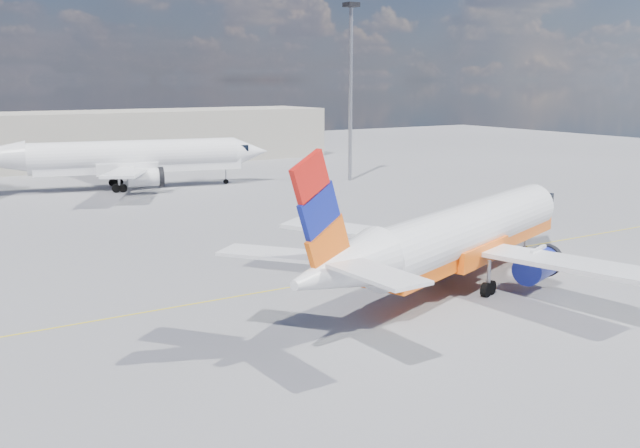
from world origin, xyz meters
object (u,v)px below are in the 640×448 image
gse_tug (448,247)px  second_jet (125,158)px  traffic_cone (322,284)px  main_jet (462,235)px

gse_tug → second_jet: bearing=104.5°
traffic_cone → gse_tug: bearing=7.4°
second_jet → traffic_cone: 47.17m
second_jet → gse_tug: (9.46, -45.50, -2.77)m
second_jet → gse_tug: size_ratio=13.61×
main_jet → second_jet: bearing=75.4°
gse_tug → traffic_cone: size_ratio=4.53×
gse_tug → traffic_cone: 11.71m
main_jet → traffic_cone: bearing=131.6°
main_jet → gse_tug: size_ratio=11.97×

